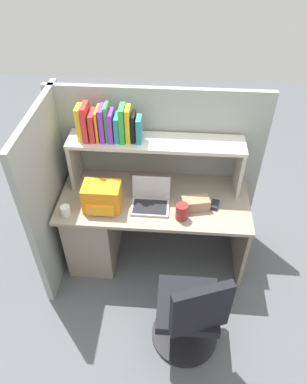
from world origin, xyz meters
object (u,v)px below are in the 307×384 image
(snack_canister, at_px, (182,212))
(computer_mouse, at_px, (215,205))
(tissue_box, at_px, (195,203))
(office_chair, at_px, (190,316))
(paper_cup, at_px, (66,211))
(backpack, at_px, (102,197))
(laptop, at_px, (151,200))

(snack_canister, bearing_deg, computer_mouse, 30.16)
(computer_mouse, distance_m, snack_canister, 0.32)
(tissue_box, height_order, office_chair, office_chair)
(computer_mouse, height_order, office_chair, office_chair)
(computer_mouse, height_order, paper_cup, paper_cup)
(computer_mouse, bearing_deg, backpack, -158.85)
(computer_mouse, bearing_deg, office_chair, -86.34)
(snack_canister, height_order, office_chair, office_chair)
(tissue_box, distance_m, office_chair, 0.87)
(paper_cup, height_order, office_chair, office_chair)
(backpack, bearing_deg, paper_cup, -159.08)
(computer_mouse, xyz_separation_m, paper_cup, (-1.19, -0.19, 0.03))
(paper_cup, height_order, snack_canister, snack_canister)
(tissue_box, relative_size, snack_canister, 1.59)
(computer_mouse, distance_m, paper_cup, 1.21)
(computer_mouse, relative_size, office_chair, 0.11)
(computer_mouse, xyz_separation_m, tissue_box, (-0.16, -0.03, 0.03))
(laptop, relative_size, paper_cup, 3.71)
(paper_cup, distance_m, office_chair, 1.25)
(computer_mouse, relative_size, snack_canister, 0.75)
(backpack, relative_size, computer_mouse, 2.88)
(laptop, xyz_separation_m, computer_mouse, (0.53, 0.02, -0.03))
(computer_mouse, distance_m, tissue_box, 0.17)
(paper_cup, height_order, tissue_box, tissue_box)
(snack_canister, distance_m, office_chair, 0.77)
(laptop, bearing_deg, paper_cup, -165.74)
(backpack, relative_size, office_chair, 0.32)
(backpack, bearing_deg, laptop, 9.14)
(laptop, height_order, backpack, backpack)
(tissue_box, bearing_deg, backpack, 171.03)
(laptop, bearing_deg, computer_mouse, 1.86)
(laptop, xyz_separation_m, office_chair, (0.35, -0.79, -0.39))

